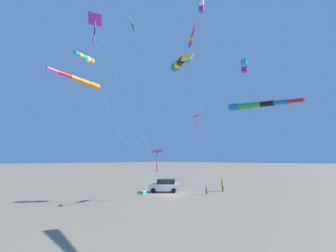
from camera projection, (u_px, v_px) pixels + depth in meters
The scene contains 17 objects.
ground_plane at pixel (170, 195), 28.82m from camera, with size 600.00×600.00×0.00m, color gray.
parked_car at pixel (164, 185), 31.21m from camera, with size 4.24×4.45×1.85m.
cooler_box at pixel (144, 192), 29.33m from camera, with size 0.62×0.42×0.42m.
person_adult_flyer at pixel (222, 184), 32.03m from camera, with size 0.69×0.68×1.94m.
person_child_green_jacket at pixel (206, 189), 29.26m from camera, with size 0.33×0.39×1.14m.
kite_windsock_rainbow_low_near at pixel (86, 58), 24.77m from camera, with size 9.59×2.77×16.98m.
kite_delta_yellow_midlevel at pixel (157, 151), 26.39m from camera, with size 3.00×4.32×6.11m.
kite_box_checkered_midright at pixel (244, 66), 31.00m from camera, with size 1.67×8.02×19.16m.
kite_windsock_long_streamer_right at pixel (252, 105), 16.00m from camera, with size 6.68×19.73×9.30m.
kite_delta_white_trailing at pixel (94, 20), 21.45m from camera, with size 13.04×2.03×19.14m.
kite_windsock_teal_far_right at pixel (191, 40), 29.32m from camera, with size 12.61×5.45×21.38m.
kite_delta_striped_overhead at pixel (196, 116), 25.84m from camera, with size 1.79×11.26×10.33m.
kite_box_green_low_center at pixel (201, 7), 23.04m from camera, with size 5.35×13.38×21.80m.
kite_windsock_orange_high_right at pixel (178, 64), 19.54m from camera, with size 7.00×13.20×14.30m.
kite_windsock_small_distant at pixel (83, 81), 20.09m from camera, with size 14.88×4.17×12.36m.
kite_windsock_red_high_left at pixel (190, 61), 23.75m from camera, with size 15.81×5.49×16.02m.
kite_windsock_magenta_far_left at pixel (133, 25), 25.89m from camera, with size 8.80×5.94×21.60m.
Camera 1 is at (21.72, 20.59, 4.69)m, focal length 22.72 mm.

